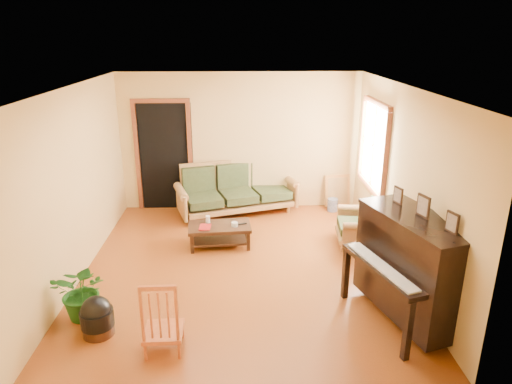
{
  "coord_description": "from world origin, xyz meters",
  "views": [
    {
      "loc": [
        0.01,
        -5.97,
        3.26
      ],
      "look_at": [
        0.22,
        0.2,
        1.1
      ],
      "focal_mm": 32.0,
      "sensor_mm": 36.0,
      "label": 1
    }
  ],
  "objects_px": {
    "sofa": "(237,189)",
    "armchair": "(359,221)",
    "piano": "(412,269)",
    "potted_plant": "(83,291)",
    "ceramic_crock": "(333,205)",
    "coffee_table": "(220,235)",
    "red_chair": "(162,314)",
    "footstool": "(97,321)"
  },
  "relations": [
    {
      "from": "sofa",
      "to": "armchair",
      "type": "bearing_deg",
      "value": -53.75
    },
    {
      "from": "piano",
      "to": "potted_plant",
      "type": "relative_size",
      "value": 2.06
    },
    {
      "from": "sofa",
      "to": "ceramic_crock",
      "type": "xyz_separation_m",
      "value": [
        1.83,
        0.03,
        -0.35
      ]
    },
    {
      "from": "coffee_table",
      "to": "red_chair",
      "type": "distance_m",
      "value": 2.59
    },
    {
      "from": "coffee_table",
      "to": "ceramic_crock",
      "type": "relative_size",
      "value": 3.99
    },
    {
      "from": "sofa",
      "to": "coffee_table",
      "type": "relative_size",
      "value": 2.24
    },
    {
      "from": "piano",
      "to": "red_chair",
      "type": "height_order",
      "value": "piano"
    },
    {
      "from": "piano",
      "to": "ceramic_crock",
      "type": "distance_m",
      "value": 3.54
    },
    {
      "from": "armchair",
      "to": "ceramic_crock",
      "type": "relative_size",
      "value": 3.25
    },
    {
      "from": "coffee_table",
      "to": "piano",
      "type": "relative_size",
      "value": 0.67
    },
    {
      "from": "coffee_table",
      "to": "armchair",
      "type": "bearing_deg",
      "value": -0.56
    },
    {
      "from": "coffee_table",
      "to": "footstool",
      "type": "height_order",
      "value": "coffee_table"
    },
    {
      "from": "coffee_table",
      "to": "footstool",
      "type": "bearing_deg",
      "value": -119.93
    },
    {
      "from": "sofa",
      "to": "ceramic_crock",
      "type": "height_order",
      "value": "sofa"
    },
    {
      "from": "sofa",
      "to": "piano",
      "type": "distance_m",
      "value": 4.03
    },
    {
      "from": "piano",
      "to": "coffee_table",
      "type": "bearing_deg",
      "value": 121.53
    },
    {
      "from": "footstool",
      "to": "sofa",
      "type": "bearing_deg",
      "value": 66.78
    },
    {
      "from": "sofa",
      "to": "coffee_table",
      "type": "distance_m",
      "value": 1.48
    },
    {
      "from": "sofa",
      "to": "footstool",
      "type": "distance_m",
      "value": 4.0
    },
    {
      "from": "footstool",
      "to": "ceramic_crock",
      "type": "distance_m",
      "value": 5.03
    },
    {
      "from": "sofa",
      "to": "potted_plant",
      "type": "relative_size",
      "value": 3.08
    },
    {
      "from": "potted_plant",
      "to": "armchair",
      "type": "bearing_deg",
      "value": 26.64
    },
    {
      "from": "piano",
      "to": "footstool",
      "type": "bearing_deg",
      "value": 165.95
    },
    {
      "from": "coffee_table",
      "to": "ceramic_crock",
      "type": "xyz_separation_m",
      "value": [
        2.11,
        1.46,
        -0.06
      ]
    },
    {
      "from": "sofa",
      "to": "ceramic_crock",
      "type": "relative_size",
      "value": 8.94
    },
    {
      "from": "red_chair",
      "to": "sofa",
      "type": "bearing_deg",
      "value": 77.57
    },
    {
      "from": "sofa",
      "to": "piano",
      "type": "xyz_separation_m",
      "value": [
        2.05,
        -3.46,
        0.18
      ]
    },
    {
      "from": "sofa",
      "to": "footstool",
      "type": "relative_size",
      "value": 5.96
    },
    {
      "from": "coffee_table",
      "to": "piano",
      "type": "distance_m",
      "value": 3.14
    },
    {
      "from": "armchair",
      "to": "potted_plant",
      "type": "bearing_deg",
      "value": -147.86
    },
    {
      "from": "coffee_table",
      "to": "ceramic_crock",
      "type": "distance_m",
      "value": 2.57
    },
    {
      "from": "armchair",
      "to": "potted_plant",
      "type": "relative_size",
      "value": 1.12
    },
    {
      "from": "sofa",
      "to": "potted_plant",
      "type": "distance_m",
      "value": 3.8
    },
    {
      "from": "ceramic_crock",
      "to": "potted_plant",
      "type": "relative_size",
      "value": 0.34
    },
    {
      "from": "armchair",
      "to": "piano",
      "type": "relative_size",
      "value": 0.54
    },
    {
      "from": "red_chair",
      "to": "potted_plant",
      "type": "height_order",
      "value": "red_chair"
    },
    {
      "from": "coffee_table",
      "to": "footstool",
      "type": "relative_size",
      "value": 2.66
    },
    {
      "from": "sofa",
      "to": "ceramic_crock",
      "type": "bearing_deg",
      "value": -16.27
    },
    {
      "from": "armchair",
      "to": "potted_plant",
      "type": "height_order",
      "value": "armchair"
    },
    {
      "from": "armchair",
      "to": "piano",
      "type": "height_order",
      "value": "piano"
    },
    {
      "from": "red_chair",
      "to": "ceramic_crock",
      "type": "xyz_separation_m",
      "value": [
        2.61,
        3.99,
        -0.32
      ]
    },
    {
      "from": "armchair",
      "to": "ceramic_crock",
      "type": "height_order",
      "value": "armchair"
    }
  ]
}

